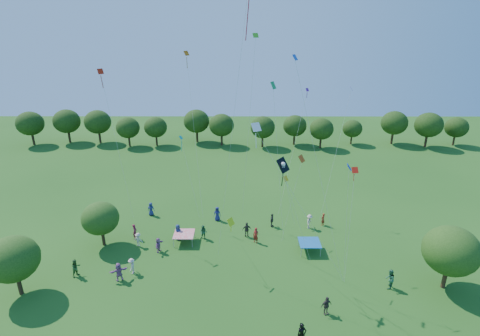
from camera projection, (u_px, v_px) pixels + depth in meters
name	position (u px, v px, depth m)	size (l,w,h in m)	color
near_tree_west	(13.00, 259.00, 32.06)	(4.38, 4.38, 5.63)	#422B19
near_tree_north	(100.00, 218.00, 39.58)	(3.89, 3.89, 5.01)	#422B19
near_tree_east	(451.00, 251.00, 32.78)	(4.83, 4.83, 6.08)	#422B19
treeline	(232.00, 125.00, 73.02)	(88.01, 8.77, 6.77)	#422B19
tent_red_stripe	(184.00, 234.00, 40.84)	(2.20, 2.20, 1.10)	red
tent_blue	(310.00, 243.00, 39.23)	(2.20, 2.20, 1.10)	#185C9C
man_in_black	(302.00, 335.00, 27.70)	(0.73, 0.47, 1.96)	black
crowd_person_0	(178.00, 232.00, 41.48)	(0.90, 0.49, 1.82)	navy
crowd_person_1	(323.00, 219.00, 44.43)	(0.58, 0.38, 1.57)	#9E301C
crowd_person_2	(76.00, 268.00, 35.41)	(0.89, 0.48, 1.80)	#2A5323
crowd_person_3	(138.00, 240.00, 40.24)	(1.03, 0.46, 1.57)	beige
crowd_person_4	(272.00, 220.00, 44.11)	(0.98, 0.45, 1.68)	#474339
crowd_person_5	(119.00, 272.00, 34.81)	(1.71, 0.61, 1.83)	#9B5A93
crowd_person_6	(151.00, 209.00, 46.72)	(0.85, 0.46, 1.73)	navy
crowd_person_7	(256.00, 235.00, 40.84)	(0.67, 0.43, 1.81)	maroon
crowd_person_8	(390.00, 279.00, 33.73)	(0.95, 0.51, 1.93)	#275B3C
crowd_person_9	(309.00, 222.00, 43.74)	(1.15, 0.52, 1.76)	beige
crowd_person_10	(247.00, 230.00, 42.02)	(1.04, 0.47, 1.77)	#3C3730
crowd_person_11	(158.00, 245.00, 39.22)	(1.53, 0.55, 1.64)	#905489
crowd_person_12	(217.00, 214.00, 45.51)	(0.88, 0.48, 1.78)	navy
crowd_person_13	(135.00, 231.00, 41.63)	(0.66, 0.43, 1.78)	maroon
crowd_person_14	(204.00, 232.00, 41.55)	(0.83, 0.45, 1.69)	#296138
crowd_person_15	(132.00, 266.00, 35.81)	(1.06, 0.48, 1.62)	beige
crowd_person_16	(326.00, 306.00, 30.74)	(0.99, 0.45, 1.69)	#3E3431
pirate_kite	(284.00, 167.00, 31.06)	(3.81, 1.91, 10.76)	black
red_high_kite	(241.00, 56.00, 29.00)	(3.02, 1.67, 23.70)	red
small_kite_0	(299.00, 171.00, 33.94)	(1.54, 2.78, 10.29)	#C8440B
small_kite_1	(190.00, 87.00, 43.53)	(2.27, 6.93, 18.27)	#DC5F0B
small_kite_2	(231.00, 224.00, 34.77)	(0.74, 5.73, 4.56)	#D2E013
small_kite_3	(251.00, 91.00, 38.14)	(1.54, 2.15, 20.38)	#298918
small_kite_4	(348.00, 196.00, 27.24)	(1.84, 3.51, 12.18)	#132CBF
small_kite_5	(344.00, 118.00, 42.43)	(3.52, 4.56, 14.61)	purple
small_kite_6	(273.00, 159.00, 27.87)	(8.42, 1.53, 14.56)	white
small_kite_7	(184.00, 153.00, 42.64)	(2.20, 2.26, 9.36)	#0AA49A
small_kite_8	(353.00, 191.00, 30.66)	(0.57, 1.26, 10.38)	red
small_kite_9	(108.00, 103.00, 39.66)	(2.27, 1.16, 16.87)	red
small_kite_10	(287.00, 183.00, 40.25)	(1.61, 0.69, 5.97)	#F3B015
small_kite_11	(276.00, 121.00, 32.81)	(2.06, 2.52, 16.68)	#1A913D
small_kite_12	(312.00, 138.00, 27.92)	(5.49, 0.70, 19.23)	blue
small_kite_13	(300.00, 124.00, 44.21)	(3.64, 5.22, 14.12)	#781892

